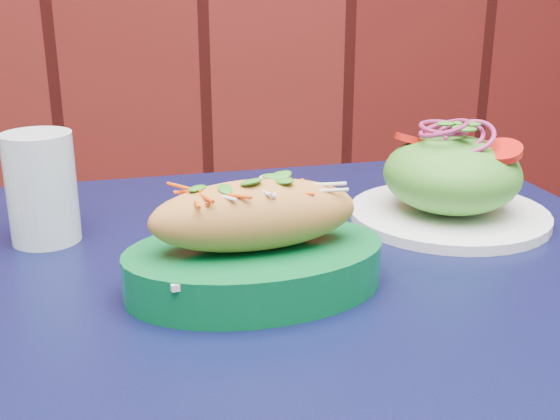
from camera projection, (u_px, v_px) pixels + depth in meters
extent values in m
cube|color=black|center=(305.00, 293.00, 0.69)|extent=(0.89, 0.89, 0.03)
cylinder|color=black|center=(435.00, 391.00, 1.19)|extent=(0.04, 0.04, 0.72)
cube|color=white|center=(255.00, 251.00, 0.65)|extent=(0.21, 0.15, 0.01)
ellipsoid|color=#D78B44|center=(255.00, 215.00, 0.64)|extent=(0.20, 0.11, 0.06)
cylinder|color=white|center=(448.00, 215.00, 0.84)|extent=(0.24, 0.24, 0.01)
ellipsoid|color=#4C992D|center=(452.00, 174.00, 0.83)|extent=(0.16, 0.16, 0.09)
cylinder|color=red|center=(502.00, 147.00, 0.79)|extent=(0.05, 0.05, 0.01)
cylinder|color=red|center=(414.00, 136.00, 0.84)|extent=(0.05, 0.05, 0.01)
cylinder|color=red|center=(440.00, 132.00, 0.86)|extent=(0.05, 0.05, 0.01)
torus|color=#9B2162|center=(455.00, 133.00, 0.81)|extent=(0.06, 0.06, 0.01)
torus|color=#9B2162|center=(455.00, 130.00, 0.81)|extent=(0.06, 0.06, 0.01)
torus|color=#9B2162|center=(456.00, 126.00, 0.81)|extent=(0.06, 0.06, 0.01)
torus|color=#9B2162|center=(456.00, 123.00, 0.81)|extent=(0.06, 0.06, 0.01)
cylinder|color=silver|center=(42.00, 188.00, 0.76)|extent=(0.07, 0.07, 0.12)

